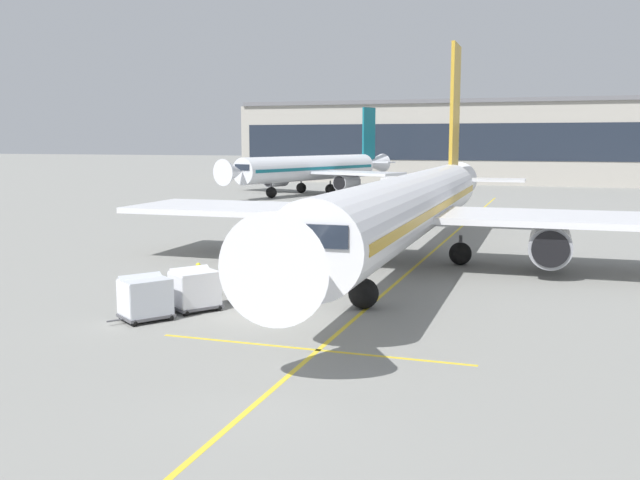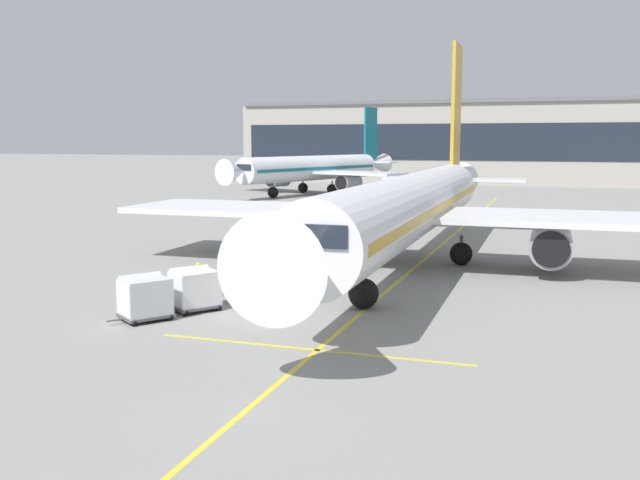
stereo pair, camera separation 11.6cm
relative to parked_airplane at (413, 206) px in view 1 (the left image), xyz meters
The scene contains 15 objects.
ground_plane 15.39m from the parked_airplane, 103.30° to the right, with size 600.00×600.00×0.00m, color gray.
parked_airplane is the anchor object (origin of this frame).
belt_loader 12.74m from the parked_airplane, 111.19° to the right, with size 4.17×5.15×2.70m.
baggage_cart_lead 16.38m from the parked_airplane, 115.13° to the right, with size 2.45×2.70×1.91m.
baggage_cart_second 18.84m from the parked_airplane, 115.39° to the right, with size 2.45×2.70×1.91m.
ground_crew_by_loader 12.51m from the parked_airplane, 113.43° to the right, with size 0.57×0.26×1.74m.
ground_crew_by_carts 15.79m from the parked_airplane, 117.04° to the right, with size 0.54×0.36×1.74m.
ground_crew_marshaller 13.34m from the parked_airplane, 108.47° to the right, with size 0.40×0.51×1.74m.
ground_crew_wingwalker 14.94m from the parked_airplane, 122.19° to the right, with size 0.51×0.39×1.74m.
safety_cone_engine_keepout 8.23m from the parked_airplane, 138.01° to the right, with size 0.66×0.66×0.74m.
safety_cone_wingtip 6.01m from the parked_airplane, 168.56° to the right, with size 0.68×0.68×0.77m.
apron_guidance_line_lead_in 3.73m from the parked_airplane, 69.82° to the right, with size 0.20×110.00×0.01m.
apron_guidance_line_stop_bar 19.00m from the parked_airplane, 89.96° to the right, with size 12.00×0.20×0.01m.
terminal_building 89.67m from the parked_airplane, 85.63° to the left, with size 111.24×17.27×14.53m.
distant_airplane 58.43m from the parked_airplane, 115.15° to the left, with size 27.80×35.60×12.60m.
Camera 1 is at (11.79, -27.72, 7.52)m, focal length 39.99 mm.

